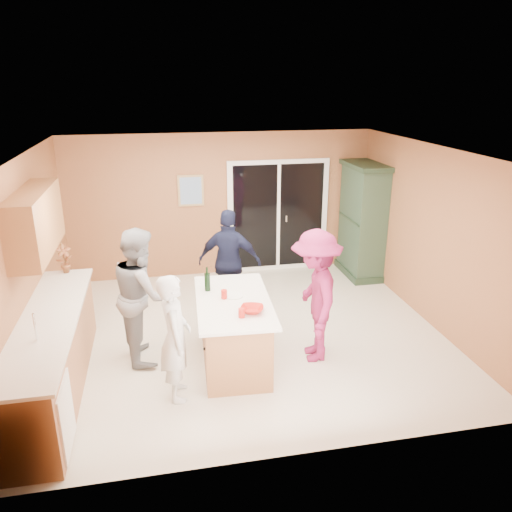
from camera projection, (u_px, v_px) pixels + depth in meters
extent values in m
plane|color=beige|center=(247.00, 334.00, 7.19)|extent=(5.50, 5.50, 0.00)
cube|color=silver|center=(246.00, 152.00, 6.31)|extent=(5.50, 5.00, 0.10)
cube|color=#C27D50|center=(222.00, 205.00, 9.06)|extent=(5.50, 0.10, 2.60)
cube|color=#C27D50|center=(297.00, 337.00, 4.44)|extent=(5.50, 0.10, 2.60)
cube|color=#C27D50|center=(31.00, 263.00, 6.24)|extent=(0.10, 5.00, 2.60)
cube|color=#C27D50|center=(432.00, 237.00, 7.27)|extent=(0.10, 5.00, 2.60)
cube|color=#A66740|center=(53.00, 357.00, 5.75)|extent=(0.60, 3.00, 0.90)
cube|color=white|center=(34.00, 421.00, 4.75)|extent=(0.62, 0.60, 0.72)
cube|color=silver|center=(48.00, 320.00, 5.60)|extent=(0.65, 3.05, 0.04)
cylinder|color=silver|center=(35.00, 327.00, 5.07)|extent=(0.02, 0.02, 0.30)
cube|color=#A66740|center=(35.00, 222.00, 5.89)|extent=(0.35, 1.60, 0.75)
cube|color=white|center=(278.00, 216.00, 9.31)|extent=(1.90, 0.05, 2.10)
cube|color=black|center=(278.00, 216.00, 9.30)|extent=(1.70, 0.03, 1.94)
cube|color=white|center=(278.00, 216.00, 9.29)|extent=(0.06, 0.04, 1.94)
cube|color=silver|center=(286.00, 219.00, 9.33)|extent=(0.02, 0.03, 0.12)
cube|color=#A98754|center=(191.00, 191.00, 8.84)|extent=(0.46, 0.03, 0.56)
cube|color=#5479AE|center=(191.00, 191.00, 8.83)|extent=(0.38, 0.02, 0.48)
cube|color=#A66740|center=(234.00, 333.00, 6.35)|extent=(0.85, 1.53, 0.85)
cube|color=silver|center=(233.00, 301.00, 6.20)|extent=(1.00, 1.73, 0.04)
cube|color=black|center=(234.00, 358.00, 6.47)|extent=(0.77, 1.45, 0.10)
cube|color=#213623|center=(359.00, 271.00, 9.39)|extent=(0.58, 1.09, 0.12)
cube|color=#324B37|center=(362.00, 221.00, 9.06)|extent=(0.51, 1.03, 1.94)
cube|color=#213623|center=(367.00, 165.00, 8.72)|extent=(0.60, 1.13, 0.08)
imported|color=silver|center=(175.00, 338.00, 5.56)|extent=(0.36, 0.55, 1.50)
imported|color=gray|center=(142.00, 295.00, 6.35)|extent=(0.77, 0.93, 1.76)
imported|color=#181935|center=(230.00, 262.00, 7.62)|extent=(1.05, 0.70, 1.65)
imported|color=#8F1F46|center=(315.00, 296.00, 6.33)|extent=(0.80, 1.20, 1.74)
imported|color=red|center=(252.00, 309.00, 5.86)|extent=(0.33, 0.33, 0.07)
imported|color=red|center=(64.00, 259.00, 6.83)|extent=(0.26, 0.22, 0.41)
cylinder|color=red|center=(224.00, 294.00, 6.21)|extent=(0.10, 0.10, 0.11)
cylinder|color=red|center=(242.00, 313.00, 5.72)|extent=(0.09, 0.09, 0.11)
cylinder|color=black|center=(207.00, 282.00, 6.42)|extent=(0.07, 0.07, 0.23)
cylinder|color=black|center=(207.00, 270.00, 6.37)|extent=(0.03, 0.03, 0.09)
cylinder|color=silver|center=(234.00, 296.00, 6.28)|extent=(0.24, 0.24, 0.02)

